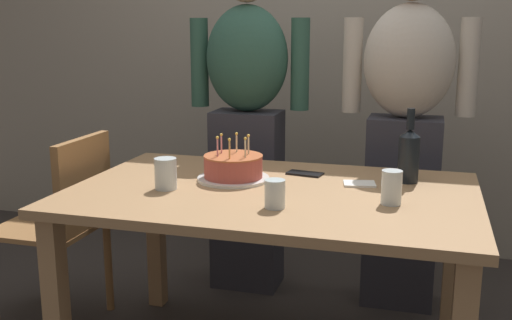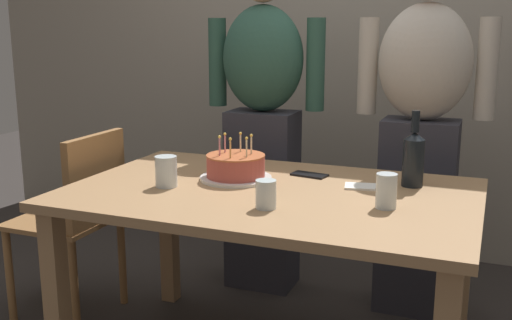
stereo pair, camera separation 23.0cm
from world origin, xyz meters
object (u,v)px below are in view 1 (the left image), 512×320
object	(u,v)px
water_glass_side	(392,187)
wine_bottle	(409,154)
dining_chair	(66,216)
person_woman_cardigan	(405,127)
water_glass_near	(166,174)
water_glass_far	(275,194)
person_man_bearded	(247,120)
birthday_cake	(233,168)
napkin_stack	(359,184)
cell_phone	(305,174)

from	to	relation	value
water_glass_side	wine_bottle	bearing A→B (deg)	82.54
wine_bottle	dining_chair	world-z (taller)	wine_bottle
water_glass_side	person_woman_cardigan	size ratio (longest dim) A/B	0.07
water_glass_near	water_glass_far	world-z (taller)	water_glass_near
person_man_bearded	person_woman_cardigan	bearing A→B (deg)	-180.00
birthday_cake	dining_chair	distance (m)	0.83
birthday_cake	water_glass_far	world-z (taller)	birthday_cake
water_glass_side	person_man_bearded	size ratio (longest dim) A/B	0.07
wine_bottle	person_man_bearded	xyz separation A→B (m)	(-0.81, 0.51, 0.02)
napkin_stack	dining_chair	distance (m)	1.29
person_man_bearded	dining_chair	world-z (taller)	person_man_bearded
water_glass_far	napkin_stack	size ratio (longest dim) A/B	0.81
cell_phone	person_woman_cardigan	size ratio (longest dim) A/B	0.09
water_glass_far	water_glass_side	distance (m)	0.40
water_glass_side	dining_chair	size ratio (longest dim) A/B	0.14
cell_phone	napkin_stack	distance (m)	0.26
water_glass_near	water_glass_far	xyz separation A→B (m)	(0.45, -0.12, -0.01)
water_glass_near	napkin_stack	bearing A→B (deg)	20.62
water_glass_side	napkin_stack	bearing A→B (deg)	120.10
water_glass_far	napkin_stack	distance (m)	0.45
dining_chair	water_glass_near	bearing A→B (deg)	70.24
water_glass_near	water_glass_side	distance (m)	0.82
birthday_cake	water_glass_far	distance (m)	0.41
water_glass_far	water_glass_side	size ratio (longest dim) A/B	0.82
wine_bottle	cell_phone	bearing A→B (deg)	178.76
water_glass_near	person_man_bearded	size ratio (longest dim) A/B	0.07
cell_phone	birthday_cake	bearing A→B (deg)	-137.27
dining_chair	cell_phone	bearing A→B (deg)	98.49
water_glass_near	wine_bottle	distance (m)	0.94
birthday_cake	wine_bottle	size ratio (longest dim) A/B	0.99
napkin_stack	person_woman_cardigan	bearing A→B (deg)	76.86
person_woman_cardigan	napkin_stack	bearing A→B (deg)	76.86
water_glass_far	water_glass_side	bearing A→B (deg)	22.27
person_man_bearded	dining_chair	bearing A→B (deg)	45.67
napkin_stack	wine_bottle	bearing A→B (deg)	28.22
wine_bottle	person_man_bearded	distance (m)	0.95
birthday_cake	water_glass_side	bearing A→B (deg)	-15.09
wine_bottle	person_woman_cardigan	bearing A→B (deg)	93.99
person_man_bearded	water_glass_side	bearing A→B (deg)	132.63
person_man_bearded	birthday_cake	bearing A→B (deg)	102.15
birthday_cake	water_glass_side	world-z (taller)	birthday_cake
napkin_stack	cell_phone	bearing A→B (deg)	156.24
water_glass_far	water_glass_side	xyz separation A→B (m)	(0.37, 0.15, 0.01)
dining_chair	wine_bottle	bearing A→B (deg)	95.76
water_glass_near	water_glass_side	size ratio (longest dim) A/B	0.99
person_man_bearded	water_glass_near	bearing A→B (deg)	86.14
water_glass_side	person_woman_cardigan	world-z (taller)	person_woman_cardigan
birthday_cake	person_woman_cardigan	bearing A→B (deg)	46.50
birthday_cake	cell_phone	xyz separation A→B (m)	(0.25, 0.17, -0.04)
birthday_cake	water_glass_far	bearing A→B (deg)	-51.94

